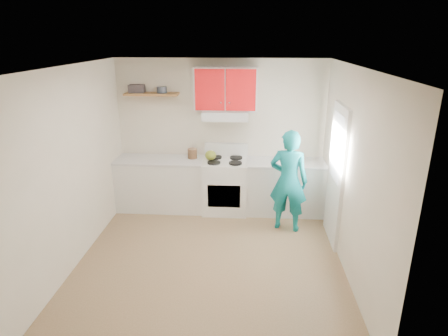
# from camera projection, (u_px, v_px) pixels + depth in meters

# --- Properties ---
(floor) EXTENTS (3.80, 3.80, 0.00)m
(floor) POSITION_uv_depth(u_px,v_px,m) (211.00, 258.00, 5.31)
(floor) COLOR brown
(floor) RESTS_ON ground
(ceiling) EXTENTS (3.60, 3.80, 0.04)m
(ceiling) POSITION_uv_depth(u_px,v_px,m) (208.00, 67.00, 4.46)
(ceiling) COLOR white
(ceiling) RESTS_ON floor
(back_wall) EXTENTS (3.60, 0.04, 2.60)m
(back_wall) POSITION_uv_depth(u_px,v_px,m) (221.00, 135.00, 6.68)
(back_wall) COLOR beige
(back_wall) RESTS_ON floor
(front_wall) EXTENTS (3.60, 0.04, 2.60)m
(front_wall) POSITION_uv_depth(u_px,v_px,m) (185.00, 249.00, 3.10)
(front_wall) COLOR beige
(front_wall) RESTS_ON floor
(left_wall) EXTENTS (0.04, 3.80, 2.60)m
(left_wall) POSITION_uv_depth(u_px,v_px,m) (74.00, 168.00, 5.00)
(left_wall) COLOR beige
(left_wall) RESTS_ON floor
(right_wall) EXTENTS (0.04, 3.80, 2.60)m
(right_wall) POSITION_uv_depth(u_px,v_px,m) (352.00, 174.00, 4.77)
(right_wall) COLOR beige
(right_wall) RESTS_ON floor
(door) EXTENTS (0.05, 0.85, 2.05)m
(door) POSITION_uv_depth(u_px,v_px,m) (336.00, 175.00, 5.52)
(door) COLOR white
(door) RESTS_ON floor
(door_glass) EXTENTS (0.01, 0.55, 0.95)m
(door_glass) POSITION_uv_depth(u_px,v_px,m) (337.00, 147.00, 5.38)
(door_glass) COLOR white
(door_glass) RESTS_ON door
(counter_left) EXTENTS (1.52, 0.60, 0.90)m
(counter_left) POSITION_uv_depth(u_px,v_px,m) (161.00, 184.00, 6.74)
(counter_left) COLOR silver
(counter_left) RESTS_ON floor
(counter_right) EXTENTS (1.32, 0.60, 0.90)m
(counter_right) POSITION_uv_depth(u_px,v_px,m) (285.00, 187.00, 6.60)
(counter_right) COLOR silver
(counter_right) RESTS_ON floor
(stove) EXTENTS (0.76, 0.65, 0.92)m
(stove) POSITION_uv_depth(u_px,v_px,m) (225.00, 186.00, 6.64)
(stove) COLOR white
(stove) RESTS_ON floor
(range_hood) EXTENTS (0.76, 0.44, 0.15)m
(range_hood) POSITION_uv_depth(u_px,v_px,m) (226.00, 115.00, 6.33)
(range_hood) COLOR silver
(range_hood) RESTS_ON back_wall
(upper_cabinets) EXTENTS (1.02, 0.33, 0.70)m
(upper_cabinets) POSITION_uv_depth(u_px,v_px,m) (226.00, 89.00, 6.24)
(upper_cabinets) COLOR #B30F11
(upper_cabinets) RESTS_ON back_wall
(shelf) EXTENTS (0.90, 0.30, 0.04)m
(shelf) POSITION_uv_depth(u_px,v_px,m) (152.00, 94.00, 6.37)
(shelf) COLOR brown
(shelf) RESTS_ON back_wall
(books) EXTENTS (0.26, 0.19, 0.13)m
(books) POSITION_uv_depth(u_px,v_px,m) (137.00, 89.00, 6.38)
(books) COLOR #40393D
(books) RESTS_ON shelf
(tin) EXTENTS (0.23, 0.23, 0.11)m
(tin) POSITION_uv_depth(u_px,v_px,m) (162.00, 90.00, 6.34)
(tin) COLOR #333D4C
(tin) RESTS_ON shelf
(kettle) EXTENTS (0.26, 0.26, 0.17)m
(kettle) POSITION_uv_depth(u_px,v_px,m) (211.00, 155.00, 6.52)
(kettle) COLOR olive
(kettle) RESTS_ON stove
(crock) EXTENTS (0.21, 0.21, 0.19)m
(crock) POSITION_uv_depth(u_px,v_px,m) (192.00, 154.00, 6.61)
(crock) COLOR #4F3622
(crock) RESTS_ON counter_left
(cutting_board) EXTENTS (0.32, 0.24, 0.02)m
(cutting_board) POSITION_uv_depth(u_px,v_px,m) (262.00, 163.00, 6.42)
(cutting_board) COLOR olive
(cutting_board) RESTS_ON counter_right
(silicone_mat) EXTENTS (0.32, 0.26, 0.01)m
(silicone_mat) POSITION_uv_depth(u_px,v_px,m) (309.00, 163.00, 6.43)
(silicone_mat) COLOR #B21217
(silicone_mat) RESTS_ON counter_right
(person) EXTENTS (0.67, 0.53, 1.63)m
(person) POSITION_uv_depth(u_px,v_px,m) (288.00, 181.00, 5.88)
(person) COLOR #0E7980
(person) RESTS_ON floor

